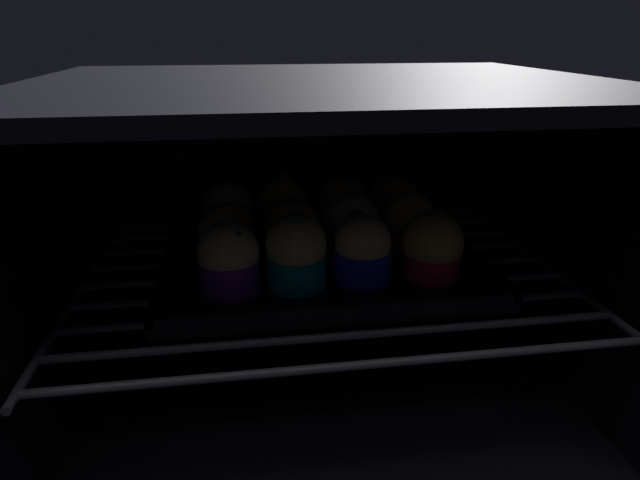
% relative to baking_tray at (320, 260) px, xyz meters
% --- Properties ---
extents(oven_cavity, '(0.59, 0.47, 0.37)m').
position_rel_baking_tray_xyz_m(oven_cavity, '(0.00, 0.03, 0.02)').
color(oven_cavity, black).
rests_on(oven_cavity, ground).
extents(oven_rack, '(0.55, 0.42, 0.01)m').
position_rel_baking_tray_xyz_m(oven_rack, '(0.00, -0.01, -0.01)').
color(oven_rack, '#42424C').
rests_on(oven_rack, oven_cavity).
extents(baking_tray, '(0.36, 0.29, 0.02)m').
position_rel_baking_tray_xyz_m(baking_tray, '(0.00, 0.00, 0.00)').
color(baking_tray, black).
rests_on(baking_tray, oven_rack).
extents(muffin_row0_col0, '(0.06, 0.06, 0.07)m').
position_rel_baking_tray_xyz_m(muffin_row0_col0, '(-0.10, -0.07, 0.04)').
color(muffin_row0_col0, '#7A238C').
rests_on(muffin_row0_col0, baking_tray).
extents(muffin_row0_col1, '(0.06, 0.06, 0.08)m').
position_rel_baking_tray_xyz_m(muffin_row0_col1, '(-0.04, -0.07, 0.04)').
color(muffin_row0_col1, '#0C8C84').
rests_on(muffin_row0_col1, baking_tray).
extents(muffin_row0_col2, '(0.06, 0.06, 0.07)m').
position_rel_baking_tray_xyz_m(muffin_row0_col2, '(0.03, -0.07, 0.04)').
color(muffin_row0_col2, '#1928B7').
rests_on(muffin_row0_col2, baking_tray).
extents(muffin_row0_col3, '(0.07, 0.07, 0.08)m').
position_rel_baking_tray_xyz_m(muffin_row0_col3, '(0.11, -0.07, 0.04)').
color(muffin_row0_col3, red).
rests_on(muffin_row0_col3, baking_tray).
extents(muffin_row1_col0, '(0.06, 0.06, 0.07)m').
position_rel_baking_tray_xyz_m(muffin_row1_col0, '(-0.11, -0.00, 0.04)').
color(muffin_row1_col0, '#1928B7').
rests_on(muffin_row1_col0, baking_tray).
extents(muffin_row1_col1, '(0.06, 0.06, 0.07)m').
position_rel_baking_tray_xyz_m(muffin_row1_col1, '(-0.03, -0.00, 0.04)').
color(muffin_row1_col1, '#1928B7').
rests_on(muffin_row1_col1, baking_tray).
extents(muffin_row1_col2, '(0.06, 0.06, 0.08)m').
position_rel_baking_tray_xyz_m(muffin_row1_col2, '(0.04, -0.00, 0.04)').
color(muffin_row1_col2, '#0C8C84').
rests_on(muffin_row1_col2, baking_tray).
extents(muffin_row1_col3, '(0.06, 0.06, 0.07)m').
position_rel_baking_tray_xyz_m(muffin_row1_col3, '(0.11, 0.00, 0.04)').
color(muffin_row1_col3, red).
rests_on(muffin_row1_col3, baking_tray).
extents(muffin_row2_col0, '(0.06, 0.06, 0.08)m').
position_rel_baking_tray_xyz_m(muffin_row2_col0, '(-0.11, 0.07, 0.04)').
color(muffin_row2_col0, '#7A238C').
rests_on(muffin_row2_col0, baking_tray).
extents(muffin_row2_col1, '(0.07, 0.07, 0.08)m').
position_rel_baking_tray_xyz_m(muffin_row2_col1, '(-0.04, 0.07, 0.04)').
color(muffin_row2_col1, red).
rests_on(muffin_row2_col1, baking_tray).
extents(muffin_row2_col2, '(0.06, 0.06, 0.08)m').
position_rel_baking_tray_xyz_m(muffin_row2_col2, '(0.04, 0.07, 0.04)').
color(muffin_row2_col2, '#0C8C84').
rests_on(muffin_row2_col2, baking_tray).
extents(muffin_row2_col3, '(0.07, 0.07, 0.07)m').
position_rel_baking_tray_xyz_m(muffin_row2_col3, '(0.11, 0.07, 0.04)').
color(muffin_row2_col3, '#0C8C84').
rests_on(muffin_row2_col3, baking_tray).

